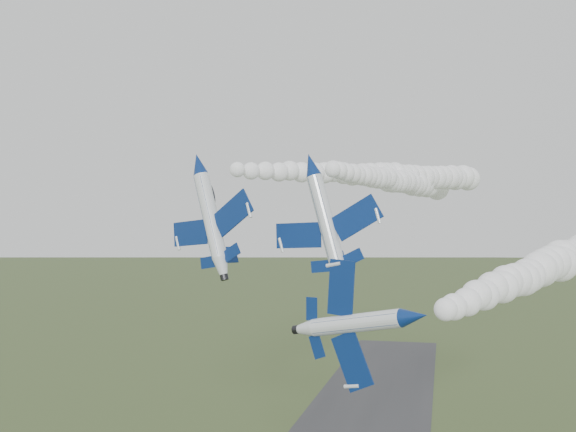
% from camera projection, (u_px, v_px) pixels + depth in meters
% --- Properties ---
extents(jet_lead, '(6.88, 11.24, 9.62)m').
position_uv_depth(jet_lead, '(414.00, 317.00, 45.01)').
color(jet_lead, silver).
extents(smoke_trail_jet_lead, '(30.89, 60.71, 5.42)m').
position_uv_depth(smoke_trail_jet_lead, '(556.00, 262.00, 72.24)').
color(smoke_trail_jet_lead, white).
extents(jet_pair_left, '(11.30, 13.54, 4.59)m').
position_uv_depth(jet_pair_left, '(198.00, 164.00, 69.29)').
color(jet_pair_left, silver).
extents(smoke_trail_jet_pair_left, '(34.48, 67.45, 4.72)m').
position_uv_depth(smoke_trail_jet_pair_left, '(383.00, 174.00, 100.81)').
color(smoke_trail_jet_pair_left, white).
extents(jet_pair_right, '(11.49, 14.02, 4.33)m').
position_uv_depth(jet_pair_right, '(311.00, 164.00, 66.27)').
color(jet_pair_right, silver).
extents(smoke_trail_jet_pair_right, '(16.18, 62.10, 4.51)m').
position_uv_depth(smoke_trail_jet_pair_right, '(398.00, 181.00, 98.28)').
color(smoke_trail_jet_pair_right, white).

